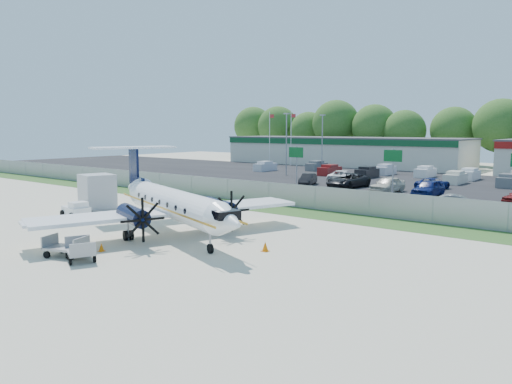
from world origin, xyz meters
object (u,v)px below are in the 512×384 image
Objects in this scene: pushback_tug at (77,210)px; service_container at (97,193)px; aircraft at (172,203)px; baggage_cart_near at (66,247)px; baggage_cart_far at (80,251)px.

service_container reaches higher than pushback_tug.
aircraft is 7.26× the size of baggage_cart_near.
baggage_cart_near is 0.75× the size of service_container.
baggage_cart_near is (10.29, -6.98, -0.08)m from pushback_tug.
aircraft is at bearing -13.29° from service_container.
aircraft is 7.17× the size of baggage_cart_far.
aircraft reaches higher than baggage_cart_near.
baggage_cart_near is 16.09m from service_container.
pushback_tug is 12.44m from baggage_cart_near.
baggage_cart_far is at bearing -36.67° from service_container.
pushback_tug is 1.02× the size of baggage_cart_near.
aircraft is 13.13m from service_container.
pushback_tug is 13.49m from baggage_cart_far.
baggage_cart_far is (1.29, 0.07, 0.00)m from baggage_cart_near.
baggage_cart_near is at bearing -176.86° from baggage_cart_far.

